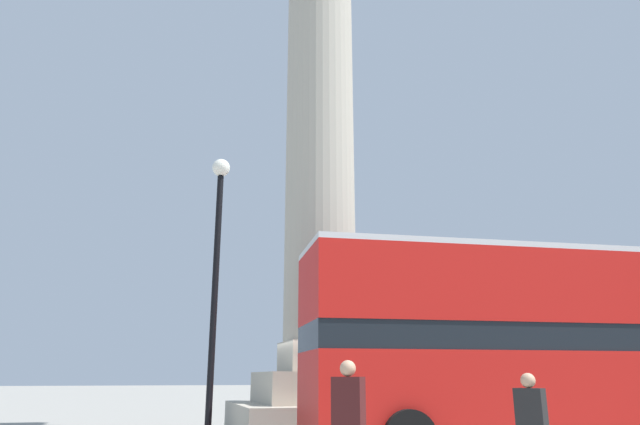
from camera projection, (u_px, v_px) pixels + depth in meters
name	position (u px, v px, depth m)	size (l,w,h in m)	color
monument_column	(320.00, 161.00, 18.21)	(4.79, 4.79, 19.91)	#ADA593
bus_b	(553.00, 339.00, 12.54)	(11.16, 3.43, 4.24)	red
equestrian_statue	(484.00, 371.00, 23.75)	(4.41, 4.03, 6.33)	#ADA593
street_lamp	(215.00, 284.00, 12.36)	(0.41, 0.41, 6.39)	black
pedestrian_near_lamp	(348.00, 415.00, 8.16)	(0.46, 0.47, 1.79)	#4C473D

